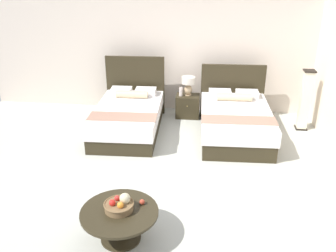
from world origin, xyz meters
The scene contains 11 objects.
ground_plane centered at (0.00, 0.00, -0.01)m, with size 9.37×9.29×0.02m, color #B7B8AB.
wall_back centered at (0.00, 2.85, 1.30)m, with size 9.37×0.12×2.60m, color beige.
bed_near_window centered at (-1.09, 1.44, 0.32)m, with size 1.37×2.22×1.33m.
bed_near_corner centered at (1.09, 1.43, 0.33)m, with size 1.44×2.18×1.22m.
nightstand centered at (0.08, 2.32, 0.25)m, with size 0.52×0.42×0.51m.
table_lamp centered at (0.08, 2.34, 0.78)m, with size 0.30×0.30×0.42m.
vase centered at (-0.08, 2.28, 0.60)m, with size 0.08×0.08×0.19m.
coffee_table centered at (-0.51, -1.84, 0.33)m, with size 0.99×0.99×0.43m.
fruit_bowl centered at (-0.51, -1.81, 0.50)m, with size 0.38×0.38×0.22m.
loose_apple centered at (-0.25, -1.67, 0.47)m, with size 0.07×0.07×0.07m.
floor_lamp_corner centered at (2.52, 1.94, 0.64)m, with size 0.23×0.23×1.28m.
Camera 1 is at (0.52, -5.55, 3.32)m, focal length 39.90 mm.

